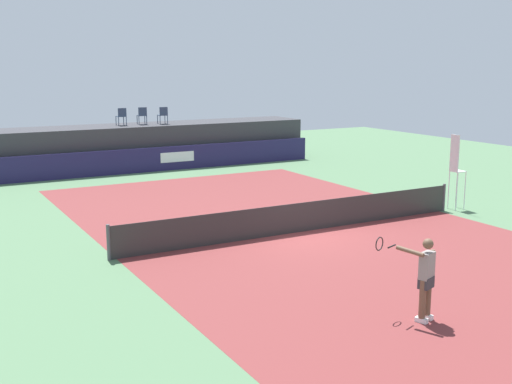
# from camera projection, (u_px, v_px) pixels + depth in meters

# --- Properties ---
(ground_plane) EXTENTS (48.00, 48.00, 0.00)m
(ground_plane) POSITION_uv_depth(u_px,v_px,m) (255.00, 213.00, 23.01)
(ground_plane) COLOR #4C704C
(court_inner) EXTENTS (12.00, 22.00, 0.00)m
(court_inner) POSITION_uv_depth(u_px,v_px,m) (300.00, 232.00, 20.44)
(court_inner) COLOR maroon
(court_inner) RESTS_ON ground
(sponsor_wall) EXTENTS (18.00, 0.22, 1.20)m
(sponsor_wall) POSITION_uv_depth(u_px,v_px,m) (153.00, 160.00, 31.90)
(sponsor_wall) COLOR #231E4C
(sponsor_wall) RESTS_ON ground
(spectator_platform) EXTENTS (18.00, 2.80, 2.20)m
(spectator_platform) POSITION_uv_depth(u_px,v_px,m) (140.00, 146.00, 33.34)
(spectator_platform) COLOR #38383D
(spectator_platform) RESTS_ON ground
(spectator_chair_far_left) EXTENTS (0.45, 0.45, 0.89)m
(spectator_chair_far_left) POSITION_uv_depth(u_px,v_px,m) (121.00, 116.00, 32.50)
(spectator_chair_far_left) COLOR #2D3D56
(spectator_chair_far_left) RESTS_ON spectator_platform
(spectator_chair_left) EXTENTS (0.48, 0.48, 0.89)m
(spectator_chair_left) POSITION_uv_depth(u_px,v_px,m) (142.00, 115.00, 33.07)
(spectator_chair_left) COLOR #2D3D56
(spectator_chair_left) RESTS_ON spectator_platform
(spectator_chair_center) EXTENTS (0.45, 0.45, 0.89)m
(spectator_chair_center) POSITION_uv_depth(u_px,v_px,m) (163.00, 114.00, 33.32)
(spectator_chair_center) COLOR #2D3D56
(spectator_chair_center) RESTS_ON spectator_platform
(umpire_chair) EXTENTS (0.47, 0.47, 2.76)m
(umpire_chair) POSITION_uv_depth(u_px,v_px,m) (456.00, 167.00, 23.34)
(umpire_chair) COLOR white
(umpire_chair) RESTS_ON ground
(tennis_net) EXTENTS (12.40, 0.02, 0.95)m
(tennis_net) POSITION_uv_depth(u_px,v_px,m) (300.00, 217.00, 20.35)
(tennis_net) COLOR #2D2D2D
(tennis_net) RESTS_ON ground
(net_post_near) EXTENTS (0.10, 0.10, 1.00)m
(net_post_near) POSITION_uv_depth(u_px,v_px,m) (108.00, 242.00, 17.39)
(net_post_near) COLOR #4C4C51
(net_post_near) RESTS_ON ground
(net_post_far) EXTENTS (0.10, 0.10, 1.00)m
(net_post_far) POSITION_uv_depth(u_px,v_px,m) (444.00, 197.00, 23.30)
(net_post_far) COLOR #4C4C51
(net_post_far) RESTS_ON ground
(tennis_player) EXTENTS (0.98, 1.09, 1.77)m
(tennis_player) POSITION_uv_depth(u_px,v_px,m) (425.00, 276.00, 13.18)
(tennis_player) COLOR white
(tennis_player) RESTS_ON court_inner
(tennis_ball) EXTENTS (0.07, 0.07, 0.07)m
(tennis_ball) POSITION_uv_depth(u_px,v_px,m) (362.00, 198.00, 25.45)
(tennis_ball) COLOR #D8EA33
(tennis_ball) RESTS_ON court_inner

